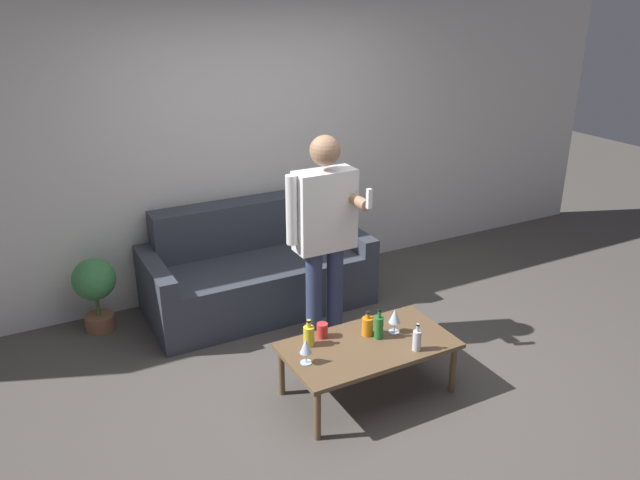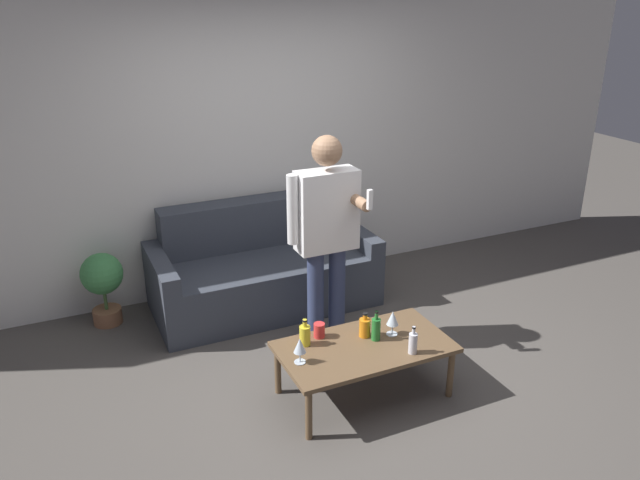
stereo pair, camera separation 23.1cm
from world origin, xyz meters
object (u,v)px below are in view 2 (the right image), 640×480
Objects in this scene: coffee_table at (364,350)px; person_standing_front at (326,228)px; bottle_orange at (365,327)px; couch at (262,270)px.

person_standing_front is at bearing 85.73° from coffee_table.
person_standing_front reaches higher than bottle_orange.
couch is 1.15× the size of person_standing_front.
couch is at bearing 95.87° from coffee_table.
coffee_table is at bearing -84.13° from couch.
couch is at bearing 104.24° from person_standing_front.
coffee_table is 0.70× the size of person_standing_front.
bottle_orange is 0.11× the size of person_standing_front.
bottle_orange is (0.21, -1.45, 0.14)m from couch.
couch is 1.56m from coffee_table.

